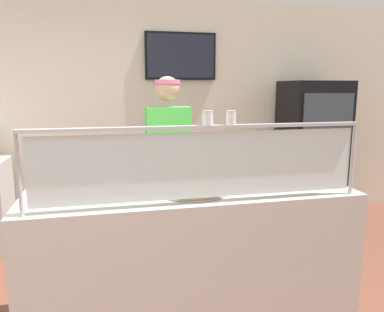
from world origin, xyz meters
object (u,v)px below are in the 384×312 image
Objects in this scene: parmesan_shaker at (208,119)px; worker_figure at (169,163)px; pizza_tray at (192,190)px; pepper_flake_shaker at (231,118)px; drink_fridge at (312,153)px; pizza_server at (191,187)px.

parmesan_shaker is 1.15m from worker_figure.
pizza_tray is 5.79× the size of parmesan_shaker.
pepper_flake_shaker is 2.67m from drink_fridge.
parmesan_shaker is (0.03, -0.28, 0.51)m from pizza_tray.
pizza_tray is 5.86× the size of pepper_flake_shaker.
parmesan_shaker is 2.77m from drink_fridge.
pizza_tray is at bearing -138.68° from drink_fridge.
parmesan_shaker is 1.01× the size of pepper_flake_shaker.
pepper_flake_shaker is at bearing 0.00° from parmesan_shaker.
drink_fridge is (1.72, 1.95, -0.61)m from pepper_flake_shaker.
pizza_tray is 0.03m from pizza_server.
drink_fridge is at bearing 48.53° from pepper_flake_shaker.
worker_figure reaches higher than pizza_tray.
drink_fridge is at bearing 50.90° from pizza_server.
worker_figure reaches higher than parmesan_shaker.
pepper_flake_shaker is 1.17m from worker_figure.
drink_fridge reaches higher than pizza_tray.
worker_figure reaches higher than pizza_server.
worker_figure is (-0.21, 1.05, -0.47)m from pepper_flake_shaker.
pizza_server reaches higher than pizza_tray.
pizza_server is at bearing 126.99° from pepper_flake_shaker.
pizza_server is at bearing 100.44° from parmesan_shaker.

